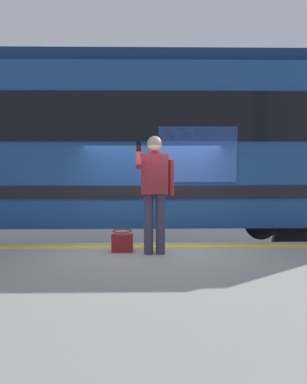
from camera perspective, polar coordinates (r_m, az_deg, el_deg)
ground_plane at (r=7.06m, az=-0.11°, el=-14.05°), size 24.19×24.19×0.00m
platform at (r=4.72m, az=0.42°, el=-19.22°), size 15.59×4.72×0.86m
safety_line at (r=6.51m, az=-0.06°, el=-7.85°), size 15.28×0.16×0.01m
track_rail_near at (r=8.31m, az=-0.28°, el=-10.28°), size 20.27×0.08×0.16m
track_rail_far at (r=9.69m, az=-0.40°, el=-7.83°), size 20.27×0.08×0.16m
train_carriage at (r=8.77m, az=-9.80°, el=7.17°), size 12.95×2.76×4.11m
passenger at (r=5.93m, az=0.16°, el=1.05°), size 0.57×0.55×1.78m
handbag at (r=6.21m, az=-4.51°, el=-7.12°), size 0.33×0.30×0.34m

